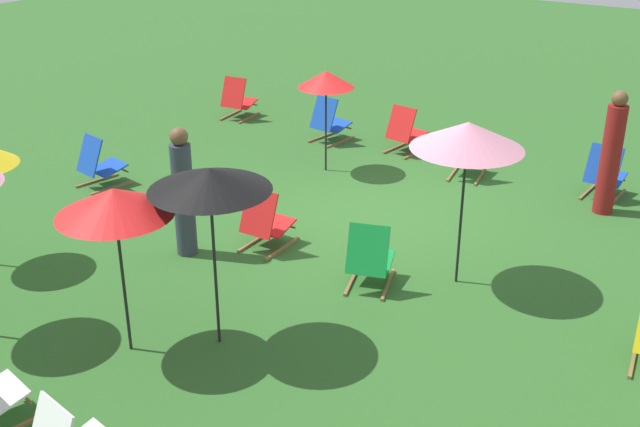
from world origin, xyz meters
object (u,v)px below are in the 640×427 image
Objects in this scene: deckchair_0 at (99,164)px; deckchair_9 at (467,156)px; deckchair_14 at (266,222)px; umbrella_4 at (210,180)px; umbrella_0 at (468,136)px; person_0 at (183,194)px; deckchair_5 at (329,122)px; umbrella_1 at (326,79)px; umbrella_2 at (114,202)px; deckchair_3 at (405,132)px; deckchair_12 at (370,258)px; deckchair_2 at (238,100)px; deckchair_1 at (605,174)px; person_1 at (611,155)px.

deckchair_0 is 1.01× the size of deckchair_9.
deckchair_14 is 0.43× the size of umbrella_4.
person_0 is at bearing 19.94° from umbrella_0.
umbrella_4 reaches higher than deckchair_5.
umbrella_1 is (0.86, -2.82, 1.15)m from deckchair_14.
umbrella_2 reaches higher than deckchair_5.
umbrella_1 is (0.69, 1.48, 1.15)m from deckchair_3.
deckchair_14 is at bearing -85.65° from umbrella_2.
deckchair_9 is 3.95m from deckchair_12.
deckchair_12 is (-0.43, 3.92, 0.00)m from deckchair_9.
deckchair_3 is (-3.67, 0.00, 0.00)m from deckchair_2.
umbrella_4 is at bearing 72.48° from deckchair_1.
deckchair_0 is at bearing -28.89° from umbrella_4.
deckchair_3 is 0.41× the size of umbrella_0.
deckchair_3 is 0.50× the size of umbrella_1.
deckchair_5 is 0.46× the size of person_1.
deckchair_0 is at bearing 44.14° from umbrella_1.
deckchair_0 is 0.97× the size of deckchair_12.
person_1 is (-3.41, -3.57, 0.50)m from deckchair_14.
deckchair_2 is 1.00× the size of deckchair_5.
deckchair_0 and deckchair_5 have the same top height.
deckchair_5 is at bearing -97.57° from person_1.
deckchair_1 and deckchair_9 have the same top height.
deckchair_9 is at bearing 13.43° from deckchair_1.
deckchair_9 is (-4.63, -3.43, 0.00)m from deckchair_0.
deckchair_2 is at bearing -48.65° from deckchair_14.
umbrella_1 is at bearing 33.14° from person_0.
person_1 is at bearing 108.68° from deckchair_1.
deckchair_1 is 0.49× the size of person_0.
person_1 is (-2.52, -5.62, -0.98)m from umbrella_4.
umbrella_1 is at bearing -79.01° from umbrella_2.
deckchair_5 and deckchair_9 have the same top height.
deckchair_1 and deckchair_2 have the same top height.
deckchair_2 is 8.15m from umbrella_2.
person_0 is at bearing 40.53° from deckchair_14.
umbrella_4 is at bearing 58.32° from umbrella_0.
person_1 is (-6.83, -3.24, 0.50)m from deckchair_0.
deckchair_0 is 5.09m from deckchair_12.
deckchair_12 is 0.44× the size of umbrella_4.
deckchair_1 is at bearing -8.31° from person_0.
umbrella_0 reaches higher than umbrella_1.
deckchair_14 is (3.25, 4.13, 0.00)m from deckchair_1.
umbrella_1 is 0.85× the size of umbrella_4.
person_1 reaches higher than deckchair_3.
deckchair_5 is 5.32m from deckchair_12.
deckchair_14 is 2.92m from umbrella_0.
deckchair_5 is 2.81m from deckchair_9.
umbrella_1 is (3.33, -2.31, -0.33)m from umbrella_0.
deckchair_0 is 3.75m from umbrella_1.
umbrella_0 reaches higher than deckchair_2.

